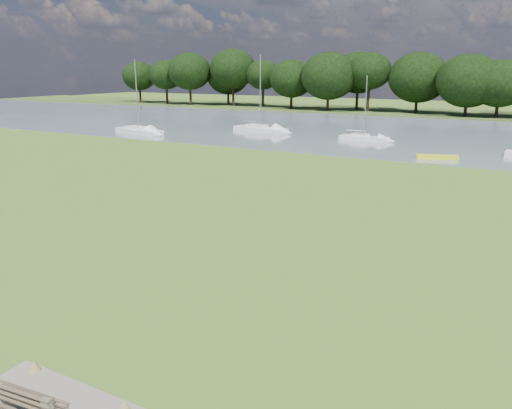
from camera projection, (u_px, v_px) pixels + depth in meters
The scene contains 9 objects.
ground at pixel (295, 239), 22.62m from camera, with size 220.00×220.00×0.00m, color olive.
river at pixel (443, 135), 58.19m from camera, with size 220.00×40.00×0.10m, color slate.
far_bank at pixel (472, 115), 83.59m from camera, with size 220.00×20.00×0.40m, color #4C6626.
bench_pair at pixel (25, 409), 10.65m from camera, with size 1.72×1.11×0.88m.
kayak at pixel (437, 157), 42.50m from camera, with size 3.42×0.80×0.34m, color yellow.
tree_line at pixel (482, 75), 77.93m from camera, with size 145.52×9.02×10.92m.
sailboat_0 at pixel (138, 129), 59.43m from camera, with size 7.44×3.77×8.52m.
sailboat_3 at pixel (363, 137), 53.46m from camera, with size 5.32×1.97×6.77m.
sailboat_6 at pixel (260, 127), 61.04m from camera, with size 7.31×3.18×9.10m.
Camera 1 is at (8.72, -19.64, 7.47)m, focal length 35.00 mm.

